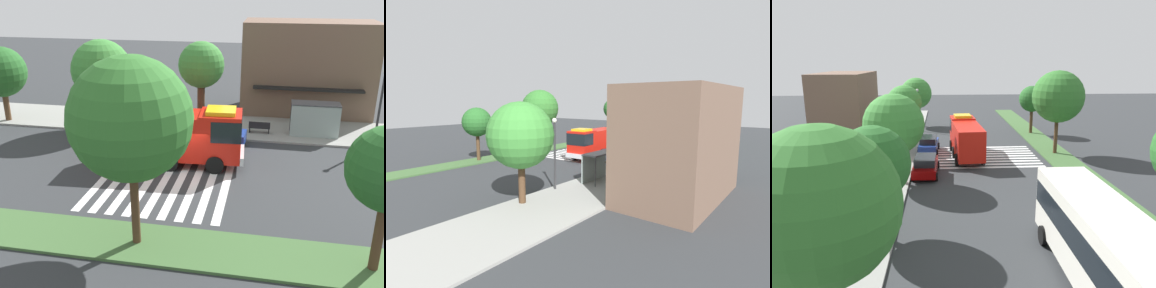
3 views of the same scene
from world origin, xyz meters
TOP-DOWN VIEW (x-y plane):
  - ground_plane at (0.00, 0.00)m, footprint 120.00×120.00m
  - sidewalk at (0.00, 9.17)m, footprint 60.00×5.86m
  - median_strip at (0.00, -7.74)m, footprint 60.00×3.00m
  - crosswalk at (-1.01, 0.00)m, footprint 7.65×11.23m
  - fire_truck at (-0.68, 1.34)m, footprint 8.77×3.13m
  - parked_car_west at (-6.27, 5.04)m, footprint 4.78×2.24m
  - parked_car_mid at (0.92, 5.04)m, footprint 4.55×2.20m
  - transit_bus at (-21.69, -2.81)m, footprint 10.79×2.87m
  - bus_stop_shelter at (8.05, 7.96)m, footprint 3.50×1.40m
  - bench_near_shelter at (4.05, 7.93)m, footprint 1.60×0.50m
  - bench_west_of_shelter at (1.03, 7.93)m, footprint 1.60×0.50m
  - street_lamp at (12.13, 6.84)m, footprint 0.36×0.36m
  - storefront_building at (7.62, 14.82)m, footprint 10.92×6.26m
  - sidewalk_tree_far_west at (-24.31, 7.24)m, footprint 4.91×4.91m
  - sidewalk_tree_west at (-16.63, 7.24)m, footprint 4.01×4.01m
  - sidewalk_tree_center at (-8.06, 7.24)m, footprint 4.61×4.61m
  - sidewalk_tree_east at (-0.34, 7.24)m, footprint 3.36×3.36m
  - sidewalk_tree_far_east at (15.77, 7.24)m, footprint 4.37×4.37m
  - median_tree_far_west at (-19.80, -7.74)m, footprint 3.82×3.82m
  - median_tree_west at (-0.60, -7.74)m, footprint 5.08×5.08m
  - median_tree_center at (9.29, -7.74)m, footprint 3.27×3.27m

SIDE VIEW (x-z plane):
  - ground_plane at x=0.00m, z-range 0.00..0.00m
  - crosswalk at x=-1.01m, z-range 0.00..0.01m
  - sidewalk at x=0.00m, z-range 0.00..0.14m
  - median_strip at x=0.00m, z-range 0.00..0.14m
  - bench_near_shelter at x=4.05m, z-range 0.14..1.04m
  - bench_west_of_shelter at x=1.03m, z-range 0.14..1.04m
  - parked_car_west at x=-6.27m, z-range 0.03..1.65m
  - parked_car_mid at x=0.92m, z-range 0.03..1.71m
  - bus_stop_shelter at x=8.05m, z-range 0.66..3.12m
  - fire_truck at x=-0.68m, z-range 0.13..3.87m
  - transit_bus at x=-21.69m, z-range 0.33..4.02m
  - street_lamp at x=12.13m, z-range 0.68..6.14m
  - storefront_building at x=7.62m, z-range 0.00..7.87m
  - sidewalk_tree_west at x=-16.63m, z-range 1.12..7.14m
  - median_tree_center at x=9.29m, z-range 1.46..7.46m
  - sidewalk_tree_center at x=-8.06m, z-range 1.21..8.02m
  - sidewalk_tree_far_east at x=15.77m, z-range 1.29..8.01m
  - sidewalk_tree_east at x=-0.34m, z-range 1.78..8.62m
  - sidewalk_tree_far_west at x=-24.31m, z-range 1.44..8.97m
  - median_tree_far_west at x=-19.80m, z-range 1.74..8.88m
  - median_tree_west at x=-0.60m, z-range 1.70..9.92m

